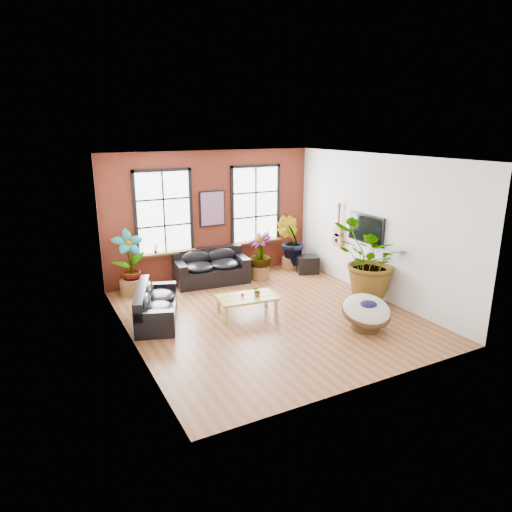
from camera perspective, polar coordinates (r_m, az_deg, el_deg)
The scene contains 19 objects.
room at distance 9.92m, azimuth 1.21°, elevation 2.12°, with size 6.04×6.54×3.54m.
sofa_back at distance 12.46m, azimuth -5.68°, elevation -1.48°, with size 2.03×1.12×0.90m.
sofa_left at distance 10.22m, azimuth -12.58°, elevation -6.11°, with size 1.39×2.08×0.76m.
coffee_table at distance 10.31m, azimuth -1.13°, elevation -5.33°, with size 1.40×0.90×0.51m.
papasan_chair at distance 9.82m, azimuth 13.64°, elevation -6.80°, with size 1.26×1.27×0.76m.
poster at distance 12.57m, azimuth -5.49°, elevation 5.93°, with size 0.74×0.06×0.98m.
tv_wall_unit at distance 11.96m, azimuth 12.58°, elevation 3.12°, with size 0.13×1.86×1.20m.
media_box at distance 13.33m, azimuth 6.44°, elevation -1.05°, with size 0.73×0.67×0.50m.
pot_back_left at distance 11.99m, azimuth -15.33°, elevation -3.72°, with size 0.72×0.72×0.40m.
pot_back_right at distance 13.63m, azimuth 4.35°, elevation -0.87°, with size 0.66×0.66×0.38m.
pot_right_wall at distance 11.26m, azimuth 13.64°, elevation -4.81°, with size 0.63×0.63×0.43m.
pot_mid at distance 12.73m, azimuth 0.47°, elevation -2.03°, with size 0.65×0.65×0.38m.
floor_plant_back_left at distance 11.79m, azimuth -15.54°, elevation -0.44°, with size 0.80×0.54×1.52m, color #175620.
floor_plant_back_right at distance 13.44m, azimuth 4.32°, elevation 1.89°, with size 0.79×0.64×1.44m, color #175620.
floor_plant_right_wall at distance 11.02m, azimuth 14.05°, elevation -0.56°, with size 1.65×1.43×1.83m, color #175620.
floor_plant_mid at distance 12.60m, azimuth 0.50°, elevation 0.28°, with size 0.65×0.65×1.16m, color #175620.
table_plant at distance 10.26m, azimuth 0.18°, elevation -4.37°, with size 0.23×0.20×0.26m, color #175620.
sill_plant_left at distance 12.20m, azimuth -12.47°, elevation 0.93°, with size 0.14×0.10×0.27m, color #175620.
sill_plant_right at distance 13.43m, azimuth 1.43°, elevation 2.65°, with size 0.15×0.15×0.27m, color #175620.
Camera 1 is at (-4.65, -8.30, 4.10)m, focal length 32.00 mm.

